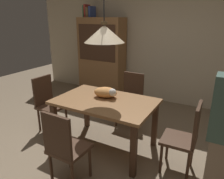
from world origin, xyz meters
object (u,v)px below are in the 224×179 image
(book_blue_wide, at_px, (92,12))
(chair_left_side, at_px, (48,101))
(dining_table, at_px, (105,107))
(book_green_slim, at_px, (85,11))
(chair_right_side, at_px, (186,136))
(book_brown_thick, at_px, (89,12))
(pendant_lamp, at_px, (104,33))
(hutch_bookcase, at_px, (102,59))
(book_red_tall, at_px, (87,11))
(chair_far_back, at_px, (131,97))
(cat_sleeping, at_px, (106,92))
(chair_near_front, at_px, (65,146))

(book_blue_wide, bearing_deg, chair_left_side, -78.94)
(dining_table, height_order, book_green_slim, book_green_slim)
(chair_right_side, distance_m, book_brown_thick, 3.65)
(pendant_lamp, distance_m, hutch_bookcase, 2.47)
(book_green_slim, xyz_separation_m, book_red_tall, (0.05, 0.00, 0.01))
(dining_table, relative_size, hutch_bookcase, 0.76)
(chair_far_back, xyz_separation_m, hutch_bookcase, (-1.27, 1.09, 0.38))
(chair_far_back, bearing_deg, book_red_tall, 146.64)
(chair_far_back, relative_size, pendant_lamp, 0.72)
(book_green_slim, relative_size, book_blue_wide, 1.08)
(pendant_lamp, bearing_deg, chair_left_side, 179.84)
(dining_table, distance_m, book_brown_thick, 2.85)
(book_red_tall, bearing_deg, cat_sleeping, -49.21)
(cat_sleeping, height_order, book_green_slim, book_green_slim)
(book_red_tall, height_order, book_brown_thick, book_red_tall)
(dining_table, height_order, chair_far_back, chair_far_back)
(chair_near_front, bearing_deg, book_blue_wide, 117.95)
(chair_far_back, height_order, pendant_lamp, pendant_lamp)
(hutch_bookcase, xyz_separation_m, book_red_tall, (-0.39, 0.00, 1.10))
(cat_sleeping, xyz_separation_m, pendant_lamp, (0.05, -0.11, 0.84))
(chair_far_back, bearing_deg, cat_sleeping, -93.72)
(chair_far_back, relative_size, book_blue_wide, 3.88)
(chair_left_side, distance_m, book_green_slim, 2.52)
(book_green_slim, bearing_deg, book_red_tall, 0.00)
(chair_near_front, bearing_deg, chair_left_side, 141.95)
(chair_far_back, distance_m, book_green_slim, 2.50)
(book_green_slim, xyz_separation_m, book_brown_thick, (0.12, 0.00, -0.02))
(dining_table, xyz_separation_m, book_green_slim, (-1.70, 1.97, 1.33))
(chair_near_front, distance_m, chair_left_side, 1.43)
(chair_left_side, xyz_separation_m, book_red_tall, (-0.53, 1.97, 1.48))
(cat_sleeping, bearing_deg, book_brown_thick, 129.59)
(book_red_tall, distance_m, book_brown_thick, 0.07)
(dining_table, bearing_deg, book_blue_wide, 127.53)
(pendant_lamp, relative_size, book_brown_thick, 5.42)
(pendant_lamp, bearing_deg, book_red_tall, 130.03)
(dining_table, distance_m, book_red_tall, 2.90)
(chair_right_side, height_order, hutch_bookcase, hutch_bookcase)
(chair_right_side, relative_size, chair_far_back, 1.00)
(chair_right_side, distance_m, chair_far_back, 1.43)
(chair_near_front, relative_size, book_blue_wide, 3.88)
(chair_left_side, bearing_deg, chair_far_back, 37.74)
(chair_near_front, distance_m, chair_far_back, 1.76)
(book_red_tall, relative_size, book_brown_thick, 1.17)
(dining_table, bearing_deg, book_brown_thick, 128.87)
(dining_table, relative_size, book_brown_thick, 5.83)
(chair_near_front, relative_size, hutch_bookcase, 0.50)
(hutch_bookcase, distance_m, book_blue_wide, 1.11)
(chair_left_side, height_order, book_green_slim, book_green_slim)
(chair_left_side, bearing_deg, dining_table, -0.16)
(hutch_bookcase, relative_size, book_red_tall, 6.61)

